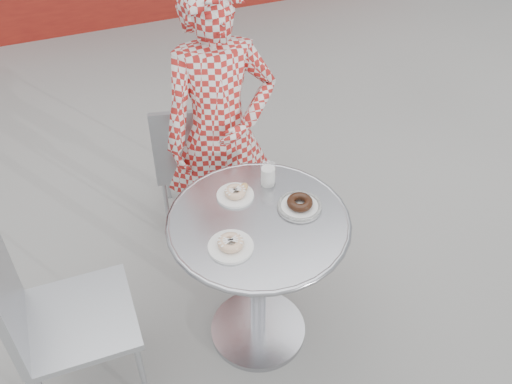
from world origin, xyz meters
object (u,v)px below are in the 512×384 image
object	(u,v)px
plate_near	(231,244)
plate_checker	(300,205)
seated_person	(220,134)
bistro_table	(258,251)
milk_cup	(268,175)
chair_left	(85,347)
chair_far	(197,182)
plate_far	(236,193)

from	to	relation	value
plate_near	plate_checker	xyz separation A→B (m)	(0.34, 0.11, -0.00)
seated_person	plate_near	xyz separation A→B (m)	(-0.20, -0.73, 0.02)
bistro_table	plate_near	xyz separation A→B (m)	(-0.15, -0.10, 0.20)
plate_checker	milk_cup	bearing A→B (deg)	109.14
bistro_table	plate_near	world-z (taller)	plate_near
plate_near	plate_checker	size ratio (longest dim) A/B	0.95
milk_cup	chair_left	bearing A→B (deg)	-168.47
chair_far	plate_near	size ratio (longest dim) A/B	4.89
chair_left	plate_far	distance (m)	0.92
seated_person	plate_far	distance (m)	0.46
chair_left	seated_person	bearing A→B (deg)	-52.69
chair_far	plate_near	world-z (taller)	chair_far
chair_left	seated_person	distance (m)	1.14
plate_far	milk_cup	distance (m)	0.16
plate_checker	chair_far	bearing A→B (deg)	103.45
bistro_table	plate_checker	size ratio (longest dim) A/B	4.10
chair_far	milk_cup	distance (m)	0.90
milk_cup	bistro_table	bearing A→B (deg)	-121.80
plate_far	plate_near	size ratio (longest dim) A/B	0.89
bistro_table	chair_far	xyz separation A→B (m)	(-0.02, 0.89, -0.31)
bistro_table	plate_near	size ratio (longest dim) A/B	4.33
chair_left	plate_checker	distance (m)	1.09
plate_checker	plate_near	bearing A→B (deg)	-162.18
seated_person	milk_cup	xyz separation A→B (m)	(0.07, -0.43, 0.05)
chair_left	seated_person	xyz separation A→B (m)	(0.84, 0.62, 0.48)
seated_person	plate_checker	world-z (taller)	seated_person
seated_person	plate_near	bearing A→B (deg)	-102.89
bistro_table	milk_cup	bearing A→B (deg)	58.20
plate_far	plate_checker	xyz separation A→B (m)	(0.22, -0.16, -0.00)
plate_near	chair_far	bearing A→B (deg)	82.55
chair_left	plate_far	size ratio (longest dim) A/B	5.87
chair_far	plate_checker	world-z (taller)	chair_far
chair_far	milk_cup	xyz separation A→B (m)	(0.15, -0.70, 0.55)
chair_left	bistro_table	bearing A→B (deg)	-89.78
chair_left	plate_checker	world-z (taller)	chair_left
plate_near	plate_checker	bearing A→B (deg)	17.82
chair_far	milk_cup	bearing A→B (deg)	115.44
chair_far	plate_near	xyz separation A→B (m)	(-0.13, -0.99, 0.52)
seated_person	plate_far	xyz separation A→B (m)	(-0.08, -0.45, 0.02)
chair_far	plate_near	bearing A→B (deg)	96.12
milk_cup	plate_checker	bearing A→B (deg)	-70.86
plate_checker	chair_left	bearing A→B (deg)	179.91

